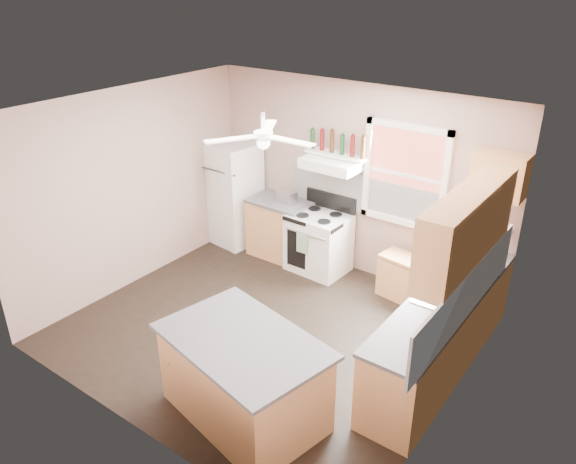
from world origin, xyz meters
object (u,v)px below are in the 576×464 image
Objects in this scene: stove at (319,243)px; island at (244,379)px; refrigerator at (234,194)px; cart at (401,278)px; toaster at (287,197)px.

island is at bearing -67.60° from stove.
island is at bearing -41.03° from refrigerator.
refrigerator is at bearing -177.66° from stove.
refrigerator reaches higher than stove.
island is (1.04, -2.88, 0.00)m from stove.
island is (-0.25, -2.91, 0.16)m from cart.
island reaches higher than cart.
island is at bearing -87.43° from cart.
refrigerator is 3.00× the size of cart.
cart is 2.93m from island.
toaster is 0.82m from stove.
toaster is at bearing 8.55° from refrigerator.
stove is 1.59× the size of cart.
refrigerator is 1.88× the size of stove.
toaster is at bearing -172.75° from cart.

